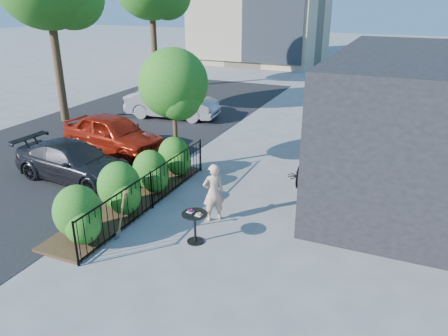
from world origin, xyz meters
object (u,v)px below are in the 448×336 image
at_px(woman, 213,193).
at_px(car_silver, 172,103).
at_px(patio_tree, 175,88).
at_px(cafe_table, 195,222).
at_px(shovel, 121,218).
at_px(car_red, 113,133).
at_px(car_darkgrey, 74,161).

relative_size(woman, car_silver, 0.36).
relative_size(patio_tree, woman, 2.53).
height_order(patio_tree, cafe_table, patio_tree).
xyz_separation_m(shovel, car_red, (-4.02, 5.12, 0.10)).
height_order(car_silver, car_darkgrey, car_silver).
xyz_separation_m(shovel, car_darkgrey, (-3.60, 2.50, -0.01)).
bearing_deg(car_darkgrey, patio_tree, -49.00).
bearing_deg(patio_tree, car_silver, 121.19).
bearing_deg(shovel, car_darkgrey, 145.21).
distance_m(woman, car_red, 6.51).
bearing_deg(shovel, patio_tree, 102.33).
bearing_deg(car_silver, shovel, -163.90).
bearing_deg(car_red, shovel, -131.91).
relative_size(cafe_table, car_darkgrey, 0.20).
bearing_deg(cafe_table, car_red, 141.56).
bearing_deg(woman, shovel, 6.01).
distance_m(patio_tree, car_darkgrey, 3.94).
relative_size(patio_tree, shovel, 2.85).
distance_m(shovel, car_silver, 11.12).
distance_m(woman, shovel, 2.40).
distance_m(patio_tree, shovel, 5.07).
bearing_deg(car_red, car_darkgrey, -160.86).
bearing_deg(car_darkgrey, car_silver, 10.10).
distance_m(car_red, car_darkgrey, 2.66).
distance_m(car_silver, car_darkgrey, 7.74).
xyz_separation_m(cafe_table, car_silver, (-6.07, 9.57, 0.19)).
distance_m(car_red, car_silver, 5.09).
height_order(woman, car_darkgrey, woman).
bearing_deg(car_darkgrey, car_red, 13.09).
bearing_deg(patio_tree, woman, -46.32).
bearing_deg(woman, car_red, -73.53).
bearing_deg(shovel, car_red, 128.17).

